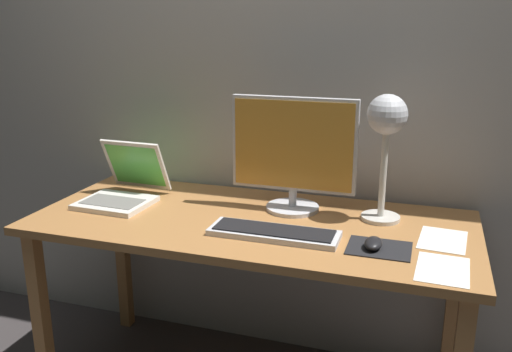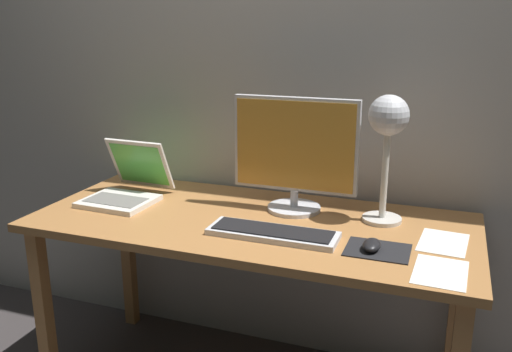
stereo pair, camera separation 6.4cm
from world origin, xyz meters
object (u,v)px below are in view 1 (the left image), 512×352
(monitor, at_px, (293,151))
(desk_lamp, at_px, (386,128))
(keyboard_main, at_px, (274,233))
(mouse, at_px, (373,243))
(laptop, at_px, (125,184))

(monitor, bearing_deg, desk_lamp, -0.81)
(keyboard_main, bearing_deg, mouse, -1.26)
(keyboard_main, relative_size, mouse, 4.59)
(monitor, xyz_separation_m, desk_lamp, (0.33, -0.00, 0.11))
(desk_lamp, bearing_deg, laptop, -175.13)
(monitor, relative_size, laptop, 1.40)
(keyboard_main, bearing_deg, desk_lamp, 39.85)
(mouse, bearing_deg, monitor, 139.87)
(desk_lamp, bearing_deg, monitor, 179.19)
(keyboard_main, bearing_deg, laptop, 164.64)
(laptop, bearing_deg, mouse, -10.87)
(laptop, height_order, desk_lamp, desk_lamp)
(keyboard_main, xyz_separation_m, laptop, (-0.68, 0.19, 0.05))
(keyboard_main, height_order, laptop, laptop)
(mouse, bearing_deg, laptop, 169.13)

